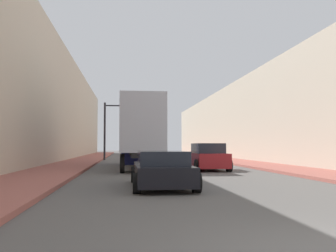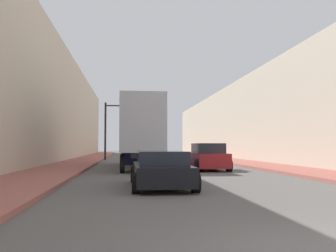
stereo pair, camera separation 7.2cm
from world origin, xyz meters
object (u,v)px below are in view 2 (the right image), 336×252
at_px(traffic_signal_gantry, 119,120).
at_px(sedan_car, 161,170).
at_px(suv_car, 207,157).
at_px(semi_truck, 139,132).

bearing_deg(traffic_signal_gantry, sedan_car, -85.36).
relative_size(sedan_car, traffic_signal_gantry, 0.81).
distance_m(sedan_car, suv_car, 9.58).
bearing_deg(suv_car, traffic_signal_gantry, 109.23).
height_order(sedan_car, traffic_signal_gantry, traffic_signal_gantry).
distance_m(semi_truck, sedan_car, 11.94).
xyz_separation_m(semi_truck, suv_car, (3.98, -2.94, -1.58)).
height_order(semi_truck, suv_car, semi_truck).
xyz_separation_m(semi_truck, sedan_car, (0.37, -11.81, -1.72)).
height_order(semi_truck, sedan_car, semi_truck).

